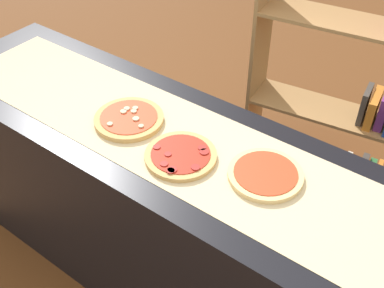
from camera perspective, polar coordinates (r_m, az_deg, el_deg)
name	(u,v)px	position (r m, az deg, el deg)	size (l,w,h in m)	color
ground_plane	(192,285)	(2.55, 0.00, -16.56)	(12.00, 12.00, 0.00)	brown
counter	(192,226)	(2.18, 0.00, -9.83)	(2.69, 0.68, 0.94)	black
parchment_paper	(192,148)	(1.84, 0.00, -0.45)	(2.41, 0.48, 0.00)	beige
pizza_mushroom_0	(129,119)	(1.98, -7.57, 3.01)	(0.29, 0.29, 0.03)	tan
pizza_pepperoni_1	(181,156)	(1.79, -1.37, -1.40)	(0.27, 0.27, 0.03)	tan
pizza_plain_2	(265,174)	(1.73, 8.81, -3.63)	(0.27, 0.27, 0.02)	#E5C17F
bookshelf	(357,90)	(2.68, 19.20, 6.15)	(0.93, 0.39, 1.63)	#A87A47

